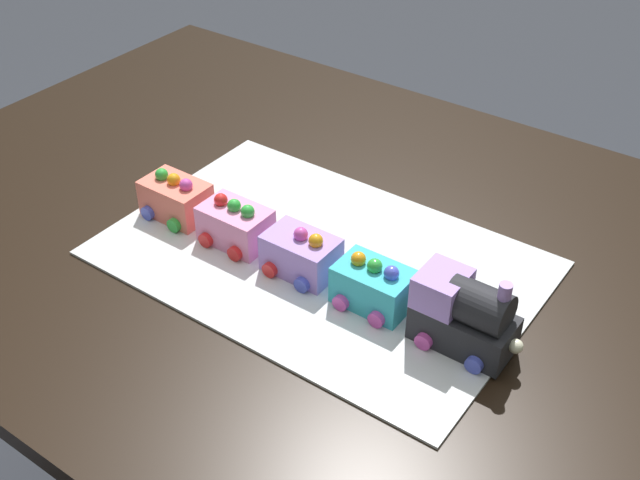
{
  "coord_description": "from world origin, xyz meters",
  "views": [
    {
      "loc": [
        -0.58,
        0.77,
        1.44
      ],
      "look_at": [
        -0.06,
        0.04,
        0.77
      ],
      "focal_mm": 44.43,
      "sensor_mm": 36.0,
      "label": 1
    }
  ],
  "objects_px": {
    "cake_car_caboose_lavender": "(301,254)",
    "cake_car_flatbed_coral": "(176,198)",
    "cake_car_hopper_bubblegum": "(236,224)",
    "dining_table": "(304,284)",
    "cake_locomotive": "(464,314)",
    "cake_car_tanker_turquoise": "(374,286)"
  },
  "relations": [
    {
      "from": "cake_car_caboose_lavender",
      "to": "cake_car_flatbed_coral",
      "type": "xyz_separation_m",
      "value": [
        0.24,
        0.0,
        0.0
      ]
    },
    {
      "from": "cake_car_hopper_bubblegum",
      "to": "cake_car_flatbed_coral",
      "type": "bearing_deg",
      "value": 0.0
    },
    {
      "from": "dining_table",
      "to": "cake_car_hopper_bubblegum",
      "type": "relative_size",
      "value": 14.0
    },
    {
      "from": "cake_car_flatbed_coral",
      "to": "cake_car_hopper_bubblegum",
      "type": "bearing_deg",
      "value": 180.0
    },
    {
      "from": "dining_table",
      "to": "cake_locomotive",
      "type": "relative_size",
      "value": 10.0
    },
    {
      "from": "cake_car_hopper_bubblegum",
      "to": "cake_car_flatbed_coral",
      "type": "relative_size",
      "value": 1.0
    },
    {
      "from": "dining_table",
      "to": "cake_locomotive",
      "type": "distance_m",
      "value": 0.36
    },
    {
      "from": "cake_car_hopper_bubblegum",
      "to": "dining_table",
      "type": "bearing_deg",
      "value": -124.37
    },
    {
      "from": "dining_table",
      "to": "cake_car_tanker_turquoise",
      "type": "xyz_separation_m",
      "value": [
        -0.18,
        0.08,
        0.14
      ]
    },
    {
      "from": "cake_locomotive",
      "to": "cake_car_flatbed_coral",
      "type": "bearing_deg",
      "value": 0.0
    },
    {
      "from": "cake_car_tanker_turquoise",
      "to": "cake_car_caboose_lavender",
      "type": "relative_size",
      "value": 1.0
    },
    {
      "from": "cake_car_flatbed_coral",
      "to": "cake_car_caboose_lavender",
      "type": "bearing_deg",
      "value": 180.0
    },
    {
      "from": "cake_locomotive",
      "to": "cake_car_flatbed_coral",
      "type": "distance_m",
      "value": 0.48
    },
    {
      "from": "cake_car_caboose_lavender",
      "to": "cake_car_flatbed_coral",
      "type": "bearing_deg",
      "value": 0.0
    },
    {
      "from": "cake_car_tanker_turquoise",
      "to": "cake_car_flatbed_coral",
      "type": "bearing_deg",
      "value": 0.0
    },
    {
      "from": "dining_table",
      "to": "cake_car_hopper_bubblegum",
      "type": "xyz_separation_m",
      "value": [
        0.06,
        0.08,
        0.14
      ]
    },
    {
      "from": "cake_car_caboose_lavender",
      "to": "cake_car_tanker_turquoise",
      "type": "bearing_deg",
      "value": 180.0
    },
    {
      "from": "cake_locomotive",
      "to": "cake_car_caboose_lavender",
      "type": "bearing_deg",
      "value": 0.0
    },
    {
      "from": "dining_table",
      "to": "cake_car_caboose_lavender",
      "type": "bearing_deg",
      "value": 125.72
    },
    {
      "from": "cake_locomotive",
      "to": "cake_car_caboose_lavender",
      "type": "relative_size",
      "value": 1.4
    },
    {
      "from": "cake_locomotive",
      "to": "cake_car_flatbed_coral",
      "type": "relative_size",
      "value": 1.4
    },
    {
      "from": "cake_locomotive",
      "to": "cake_car_hopper_bubblegum",
      "type": "xyz_separation_m",
      "value": [
        0.36,
        0.0,
        -0.02
      ]
    }
  ]
}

